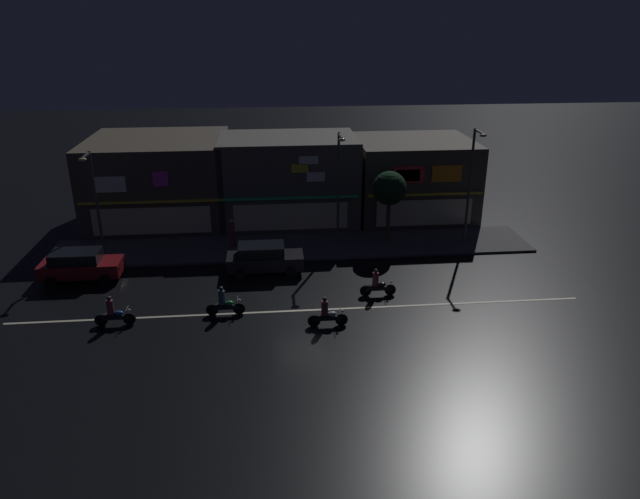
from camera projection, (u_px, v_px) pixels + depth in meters
name	position (u px, v px, depth m)	size (l,w,h in m)	color
ground_plane	(302.00, 311.00, 28.79)	(140.00, 140.00, 0.00)	black
lane_divider_stripe	(302.00, 310.00, 28.79)	(28.47, 0.16, 0.01)	beige
sidewalk_far	(293.00, 246.00, 36.64)	(29.97, 4.49, 0.14)	#4C4C4F
storefront_left_block	(160.00, 179.00, 40.90)	(9.41, 8.92, 5.80)	#4C443A
storefront_center_block	(413.00, 178.00, 41.80)	(8.15, 7.32, 5.51)	#4C443A
storefront_right_block	(288.00, 180.00, 40.44)	(9.39, 6.28, 6.00)	#56514C
streetlamp_west	(94.00, 194.00, 34.10)	(0.44, 1.64, 6.23)	#47494C
streetlamp_mid	(339.00, 179.00, 35.59)	(0.44, 1.64, 6.99)	#47494C
streetlamp_east	(471.00, 177.00, 35.49)	(0.44, 1.64, 7.26)	#47494C
pedestrian_on_sidewalk	(232.00, 234.00, 36.16)	(0.34, 0.34, 1.79)	brown
street_tree	(389.00, 189.00, 36.13)	(2.13, 2.13, 4.56)	#473323
parked_car_near_kerb	(80.00, 265.00, 31.92)	(4.30, 1.98, 1.67)	maroon
parked_car_trailing	(264.00, 258.00, 32.84)	(4.30, 1.98, 1.67)	black
motorcycle_lead	(113.00, 313.00, 27.21)	(1.90, 0.60, 1.52)	black
motorcycle_following	(327.00, 314.00, 27.14)	(1.90, 0.60, 1.52)	black
motorcycle_opposite_lane	(224.00, 303.00, 28.17)	(1.90, 0.60, 1.52)	black
motorcycle_trailing_far	(377.00, 285.00, 30.12)	(1.90, 0.60, 1.52)	black
traffic_cone	(255.00, 266.00, 33.21)	(0.36, 0.36, 0.55)	orange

